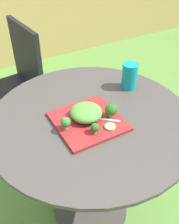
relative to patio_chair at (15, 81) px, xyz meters
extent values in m
plane|color=#568438|center=(0.13, -0.83, -0.53)|extent=(12.00, 12.00, 0.00)
cylinder|color=#423D38|center=(0.13, -0.83, 0.21)|extent=(0.90, 0.90, 0.02)
cylinder|color=#423D38|center=(0.13, -0.83, -0.14)|extent=(0.06, 0.06, 0.69)
cylinder|color=#423D38|center=(0.13, -0.83, -0.51)|extent=(0.44, 0.44, 0.04)
cube|color=black|center=(-0.09, -0.01, -0.09)|extent=(0.49, 0.49, 0.03)
cube|color=black|center=(0.11, 0.01, 0.15)|extent=(0.08, 0.42, 0.45)
cylinder|color=black|center=(0.07, 0.19, -0.31)|extent=(0.02, 0.02, 0.43)
cylinder|color=black|center=(0.11, -0.17, -0.31)|extent=(0.02, 0.02, 0.43)
cube|color=maroon|center=(0.10, -0.86, 0.23)|extent=(0.27, 0.27, 0.01)
cylinder|color=#0F8C93|center=(0.42, -0.72, 0.29)|extent=(0.08, 0.08, 0.13)
cylinder|color=#0D777D|center=(0.42, -0.72, 0.27)|extent=(0.07, 0.07, 0.09)
cube|color=silver|center=(0.17, -0.90, 0.24)|extent=(0.09, 0.08, 0.00)
cube|color=silver|center=(0.12, -0.85, 0.24)|extent=(0.05, 0.05, 0.00)
ellipsoid|color=#519338|center=(0.10, -0.85, 0.26)|extent=(0.14, 0.14, 0.06)
cylinder|color=#99B770|center=(0.20, -0.89, 0.24)|extent=(0.02, 0.02, 0.01)
sphere|color=#285B1E|center=(0.20, -0.89, 0.27)|extent=(0.05, 0.05, 0.05)
cylinder|color=#99B770|center=(0.00, -0.87, 0.24)|extent=(0.02, 0.02, 0.02)
sphere|color=#38752D|center=(0.00, -0.87, 0.27)|extent=(0.04, 0.04, 0.04)
cylinder|color=#99B770|center=(0.09, -0.95, 0.24)|extent=(0.01, 0.01, 0.01)
sphere|color=#285B1E|center=(0.09, -0.95, 0.26)|extent=(0.04, 0.04, 0.04)
cylinder|color=#8EB766|center=(0.16, -0.95, 0.24)|extent=(0.05, 0.05, 0.01)
camera|label=1|loc=(-0.31, -1.61, 0.95)|focal=41.83mm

